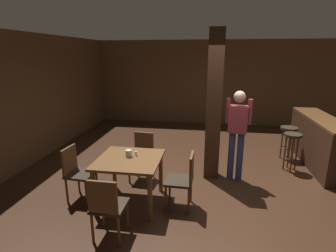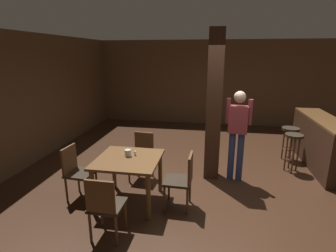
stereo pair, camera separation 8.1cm
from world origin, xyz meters
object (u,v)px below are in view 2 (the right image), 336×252
dining_table (128,165)px  standing_person (238,130)px  bar_stool_mid (290,135)px  chair_east (183,178)px  bar_stool_near (293,144)px  chair_north (142,154)px  napkin_cup (128,153)px  salt_shaker (135,153)px  chair_south (105,205)px  chair_west (76,170)px  bar_counter (317,142)px

dining_table → standing_person: 2.09m
bar_stool_mid → chair_east: bearing=-132.3°
bar_stool_near → chair_east: bearing=-139.9°
dining_table → chair_east: (0.87, -0.01, -0.14)m
bar_stool_near → chair_north: bearing=-163.9°
napkin_cup → salt_shaker: 0.12m
chair_south → napkin_cup: size_ratio=8.06×
dining_table → standing_person: standing_person is taller
chair_west → salt_shaker: (0.98, 0.14, 0.30)m
chair_west → salt_shaker: bearing=8.3°
standing_person → bar_stool_near: size_ratio=2.18×
chair_west → chair_north: same height
bar_counter → standing_person: bearing=-150.3°
dining_table → bar_stool_mid: 3.84m
chair_north → dining_table: bearing=-88.8°
dining_table → bar_stool_mid: bearing=38.0°
standing_person → chair_east: bearing=-128.3°
chair_south → salt_shaker: (0.10, 1.04, 0.30)m
dining_table → chair_east: bearing=-0.8°
salt_shaker → bar_stool_near: 3.27m
chair_east → chair_south: size_ratio=1.00×
chair_west → napkin_cup: 0.93m
standing_person → bar_stool_near: standing_person is taller
dining_table → napkin_cup: (-0.03, 0.08, 0.18)m
chair_south → bar_stool_near: size_ratio=1.13×
chair_east → standing_person: (0.88, 1.11, 0.50)m
chair_north → salt_shaker: chair_north is taller
chair_south → napkin_cup: (-0.01, 0.99, 0.32)m
salt_shaker → bar_stool_near: bearing=29.3°
chair_west → chair_south: size_ratio=1.00×
chair_east → bar_stool_near: 2.69m
dining_table → chair_north: bearing=91.2°
chair_east → chair_south: (-0.89, -0.91, 0.00)m
chair_east → bar_stool_near: bearing=40.1°
bar_stool_near → bar_stool_mid: (0.10, 0.64, -0.02)m
dining_table → chair_west: size_ratio=1.11×
standing_person → bar_stool_mid: bearing=44.6°
standing_person → chair_west: bearing=-157.1°
chair_north → bar_counter: 3.74m
dining_table → bar_stool_near: bearing=30.5°
napkin_cup → dining_table: bearing=-70.4°
napkin_cup → chair_south: bearing=-89.4°
salt_shaker → bar_stool_mid: (2.95, 2.24, -0.23)m
chair_south → standing_person: 2.72m
standing_person → bar_stool_mid: size_ratio=2.29×
bar_stool_mid → chair_west: bearing=-148.8°
napkin_cup → bar_stool_mid: (3.05, 2.28, -0.25)m
salt_shaker → bar_counter: bar_counter is taller
chair_south → bar_stool_near: 3.95m
standing_person → dining_table: bearing=-147.8°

